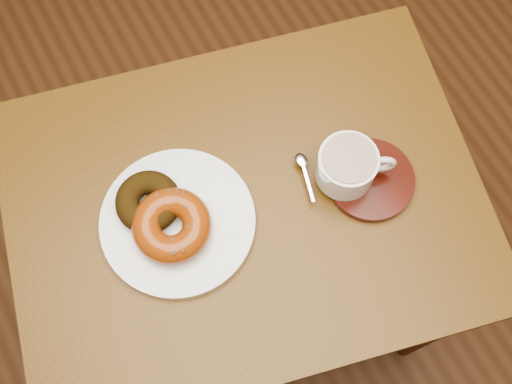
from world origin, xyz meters
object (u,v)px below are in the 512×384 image
saucer (370,180)px  coffee_cup (348,166)px  donut_plate (178,222)px  cafe_table (246,223)px

saucer → coffee_cup: (-0.03, 0.03, 0.04)m
donut_plate → saucer: size_ratio=1.73×
saucer → coffee_cup: coffee_cup is taller
cafe_table → coffee_cup: 0.23m
coffee_cup → saucer: bearing=-12.8°
coffee_cup → donut_plate: bearing=-165.8°
cafe_table → saucer: saucer is taller
cafe_table → saucer: (0.19, -0.07, 0.12)m
saucer → coffee_cup: bearing=140.8°
donut_plate → saucer: same height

